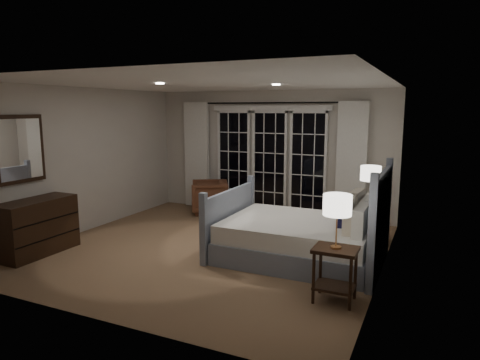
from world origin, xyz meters
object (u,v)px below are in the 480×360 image
at_px(bed, 303,236).
at_px(armchair, 210,197).
at_px(nightstand_left, 335,266).
at_px(lamp_left, 337,205).
at_px(dresser, 37,227).
at_px(nightstand_right, 368,217).
at_px(lamp_right, 371,174).

height_order(bed, armchair, bed).
distance_m(nightstand_left, lamp_left, 0.69).
distance_m(bed, lamp_left, 1.58).
bearing_deg(nightstand_left, dresser, -176.89).
height_order(bed, lamp_left, bed).
height_order(bed, nightstand_left, bed).
relative_size(nightstand_right, lamp_right, 1.02).
xyz_separation_m(nightstand_right, lamp_right, (-0.00, -0.00, 0.71)).
bearing_deg(lamp_left, bed, 120.94).
relative_size(lamp_left, dresser, 0.52).
xyz_separation_m(nightstand_right, lamp_left, (-0.02, -2.38, 0.68)).
distance_m(nightstand_right, lamp_right, 0.71).
distance_m(nightstand_right, armchair, 3.36).
height_order(lamp_left, armchair, lamp_left).
bearing_deg(dresser, nightstand_left, 3.11).
xyz_separation_m(bed, nightstand_left, (0.71, -1.18, 0.07)).
bearing_deg(dresser, armchair, 71.77).
distance_m(armchair, dresser, 3.48).
relative_size(bed, nightstand_right, 3.60).
relative_size(bed, lamp_right, 3.68).
relative_size(nightstand_left, lamp_left, 1.03).
bearing_deg(bed, nightstand_left, -59.06).
height_order(nightstand_right, lamp_left, lamp_left).
xyz_separation_m(bed, armchair, (-2.56, 1.88, 0.00)).
xyz_separation_m(lamp_left, dresser, (-4.35, -0.24, -0.69)).
distance_m(nightstand_left, nightstand_right, 2.38).
distance_m(nightstand_right, lamp_left, 2.47).
relative_size(lamp_right, dresser, 0.53).
distance_m(lamp_left, lamp_right, 2.38).
height_order(nightstand_left, lamp_left, lamp_left).
xyz_separation_m(bed, lamp_left, (0.71, -1.18, 0.77)).
xyz_separation_m(bed, nightstand_right, (0.73, 1.19, 0.08)).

